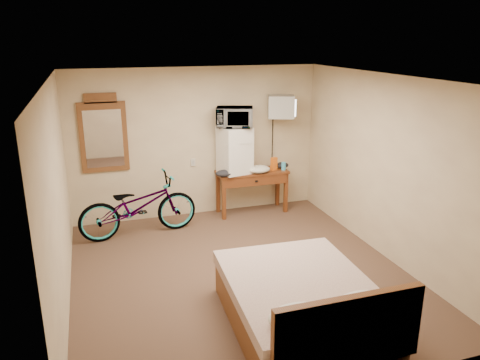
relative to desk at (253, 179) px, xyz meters
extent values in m
plane|color=#483424|center=(-0.89, -2.00, -0.62)|extent=(4.60, 4.60, 0.00)
plane|color=silver|center=(-0.89, -2.00, 1.88)|extent=(4.60, 4.60, 0.00)
cube|color=beige|center=(-0.89, 0.30, 0.63)|extent=(4.20, 0.04, 2.50)
cube|color=beige|center=(-0.89, -4.30, 0.63)|extent=(4.20, 0.04, 2.50)
cube|color=beige|center=(-2.99, -2.00, 0.63)|extent=(0.04, 4.60, 2.50)
cube|color=beige|center=(1.21, -2.00, 0.63)|extent=(0.04, 4.60, 2.50)
cube|color=beige|center=(-0.97, 0.28, 0.30)|extent=(0.08, 0.01, 0.13)
cube|color=maroon|center=(0.00, 0.04, 0.11)|extent=(1.23, 0.50, 0.04)
cube|color=maroon|center=(-0.56, -0.15, -0.26)|extent=(0.06, 0.06, 0.71)
cube|color=maroon|center=(0.56, -0.15, -0.26)|extent=(0.06, 0.06, 0.71)
cube|color=maroon|center=(-0.56, 0.22, -0.26)|extent=(0.06, 0.06, 0.71)
cube|color=maroon|center=(0.56, 0.22, -0.26)|extent=(0.06, 0.06, 0.71)
cube|color=maroon|center=(0.00, -0.17, 0.01)|extent=(1.10, 0.06, 0.16)
cube|color=black|center=(0.00, -0.19, 0.01)|extent=(0.05, 0.02, 0.03)
cube|color=white|center=(-0.31, 0.04, 0.52)|extent=(0.56, 0.55, 0.78)
cube|color=#A7A7A1|center=(-0.31, -0.20, 0.68)|extent=(0.48, 0.01, 0.00)
cylinder|color=#A7A7A1|center=(-0.48, -0.20, 0.48)|extent=(0.02, 0.02, 0.28)
imported|color=white|center=(-0.31, 0.04, 1.08)|extent=(0.69, 0.57, 0.33)
cube|color=orange|center=(0.39, -0.01, 0.24)|extent=(0.12, 0.10, 0.22)
cylinder|color=#40B1DC|center=(0.54, -0.07, 0.20)|extent=(0.08, 0.08, 0.14)
ellipsoid|color=beige|center=(0.07, -0.10, 0.19)|extent=(0.39, 0.30, 0.12)
ellipsoid|color=black|center=(-0.54, -0.14, 0.19)|extent=(0.30, 0.22, 0.11)
ellipsoid|color=black|center=(0.57, 0.05, 0.18)|extent=(0.23, 0.18, 0.10)
cube|color=black|center=(0.50, 0.28, 1.13)|extent=(0.14, 0.02, 0.14)
cylinder|color=black|center=(0.50, 0.24, 1.13)|extent=(0.05, 0.30, 0.05)
cube|color=#A7A7A1|center=(0.50, 0.02, 1.22)|extent=(0.52, 0.48, 0.37)
cube|color=white|center=(0.50, -0.17, 1.22)|extent=(0.34, 0.13, 0.28)
cube|color=black|center=(0.50, 0.20, 1.22)|extent=(0.25, 0.10, 0.23)
cube|color=brown|center=(-2.39, 0.27, 0.83)|extent=(0.73, 0.04, 1.11)
cube|color=brown|center=(-2.39, 0.27, 1.44)|extent=(0.49, 0.04, 0.16)
cube|color=white|center=(-2.39, 0.25, 0.81)|extent=(0.58, 0.01, 0.91)
imported|color=black|center=(-1.98, -0.36, -0.14)|extent=(1.87, 0.83, 0.95)
cube|color=brown|center=(-0.64, -3.30, -0.42)|extent=(1.50, 1.95, 0.40)
cube|color=beige|center=(-0.64, -3.30, -0.17)|extent=(1.54, 1.99, 0.14)
cube|color=brown|center=(-0.64, -4.26, -0.07)|extent=(1.41, 0.08, 0.70)
ellipsoid|color=beige|center=(-0.97, -3.95, -0.04)|extent=(0.57, 0.35, 0.20)
ellipsoid|color=beige|center=(-0.31, -3.95, -0.04)|extent=(0.57, 0.35, 0.20)
camera|label=1|loc=(-2.59, -7.23, 2.36)|focal=35.00mm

